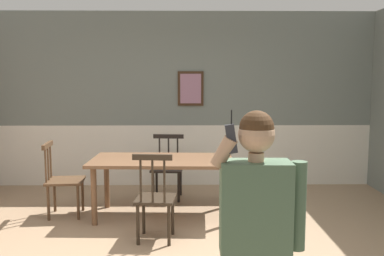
% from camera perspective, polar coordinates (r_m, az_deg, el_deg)
% --- Properties ---
extents(room_back_partition, '(6.39, 0.17, 2.80)m').
position_cam_1_polar(room_back_partition, '(7.06, -1.91, 3.31)').
color(room_back_partition, slate).
rests_on(room_back_partition, ground_plane).
extents(dining_table, '(1.81, 0.97, 0.74)m').
position_cam_1_polar(dining_table, '(5.52, -3.94, -4.93)').
color(dining_table, brown).
rests_on(dining_table, ground_plane).
extents(chair_near_window, '(0.45, 0.45, 0.98)m').
position_cam_1_polar(chair_near_window, '(4.75, -4.87, -9.13)').
color(chair_near_window, '#2D2319').
rests_on(chair_near_window, ground_plane).
extents(chair_by_doorway, '(0.48, 0.48, 0.92)m').
position_cam_1_polar(chair_by_doorway, '(6.38, -3.24, -5.13)').
color(chair_by_doorway, black).
rests_on(chair_by_doorway, ground_plane).
extents(chair_at_table_head, '(0.49, 0.49, 0.95)m').
position_cam_1_polar(chair_at_table_head, '(5.81, -16.64, -6.49)').
color(chair_at_table_head, '#513823').
rests_on(chair_at_table_head, ground_plane).
extents(person_figure, '(0.56, 0.23, 1.60)m').
position_cam_1_polar(person_figure, '(2.59, 8.39, -13.12)').
color(person_figure, '#3A493A').
rests_on(person_figure, ground_plane).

